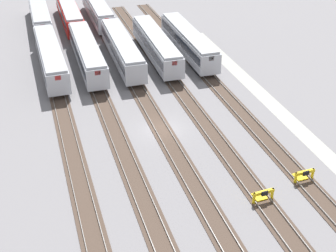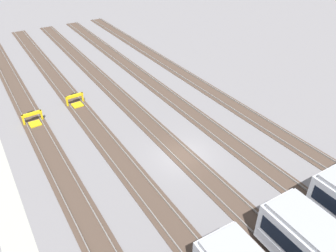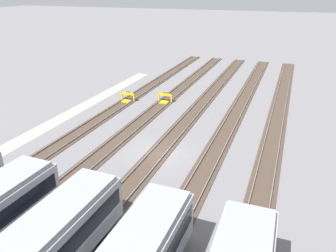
# 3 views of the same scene
# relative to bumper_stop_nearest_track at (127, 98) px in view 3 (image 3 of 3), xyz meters

# --- Properties ---
(ground_plane) EXTENTS (400.00, 400.00, 0.00)m
(ground_plane) POSITION_rel_bumper_stop_nearest_track_xyz_m (12.39, 9.79, -0.51)
(ground_plane) COLOR slate
(service_walkway) EXTENTS (54.00, 2.00, 0.01)m
(service_walkway) POSITION_rel_bumper_stop_nearest_track_xyz_m (12.39, -4.42, -0.51)
(service_walkway) COLOR #9E9E93
(service_walkway) RESTS_ON ground
(rail_track_nearest) EXTENTS (90.00, 2.23, 0.21)m
(rail_track_nearest) POSITION_rel_bumper_stop_nearest_track_xyz_m (12.39, -0.01, -0.47)
(rail_track_nearest) COLOR #47382D
(rail_track_nearest) RESTS_ON ground
(rail_track_near_inner) EXTENTS (90.00, 2.23, 0.21)m
(rail_track_near_inner) POSITION_rel_bumper_stop_nearest_track_xyz_m (12.39, 4.89, -0.47)
(rail_track_near_inner) COLOR #47382D
(rail_track_near_inner) RESTS_ON ground
(rail_track_middle) EXTENTS (90.00, 2.24, 0.21)m
(rail_track_middle) POSITION_rel_bumper_stop_nearest_track_xyz_m (12.39, 9.79, -0.47)
(rail_track_middle) COLOR #47382D
(rail_track_middle) RESTS_ON ground
(rail_track_far_inner) EXTENTS (90.00, 2.23, 0.21)m
(rail_track_far_inner) POSITION_rel_bumper_stop_nearest_track_xyz_m (12.39, 14.69, -0.47)
(rail_track_far_inner) COLOR #47382D
(rail_track_far_inner) RESTS_ON ground
(rail_track_farthest) EXTENTS (90.00, 2.23, 0.21)m
(rail_track_farthest) POSITION_rel_bumper_stop_nearest_track_xyz_m (12.39, 19.60, -0.47)
(rail_track_farthest) COLOR #47382D
(rail_track_farthest) RESTS_ON ground
(bumper_stop_nearest_track) EXTENTS (1.37, 2.01, 1.22)m
(bumper_stop_nearest_track) POSITION_rel_bumper_stop_nearest_track_xyz_m (0.00, 0.00, 0.00)
(bumper_stop_nearest_track) COLOR gold
(bumper_stop_nearest_track) RESTS_ON ground
(bumper_stop_near_inner_track) EXTENTS (1.38, 2.01, 1.22)m
(bumper_stop_near_inner_track) POSITION_rel_bumper_stop_nearest_track_xyz_m (-1.45, 4.90, 0.00)
(bumper_stop_near_inner_track) COLOR gold
(bumper_stop_near_inner_track) RESTS_ON ground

